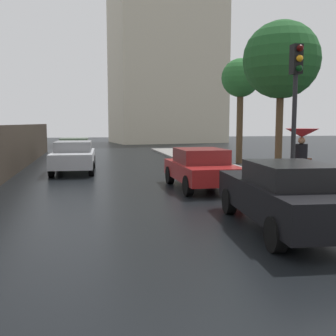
# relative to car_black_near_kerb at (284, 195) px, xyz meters

# --- Properties ---
(car_black_near_kerb) EXTENTS (1.98, 4.58, 1.44)m
(car_black_near_kerb) POSITION_rel_car_black_near_kerb_xyz_m (0.00, 0.00, 0.00)
(car_black_near_kerb) COLOR black
(car_black_near_kerb) RESTS_ON ground
(car_silver_far_ahead) EXTENTS (1.99, 4.35, 1.40)m
(car_silver_far_ahead) POSITION_rel_car_black_near_kerb_xyz_m (-4.63, 10.85, -0.00)
(car_silver_far_ahead) COLOR #B2B5BA
(car_silver_far_ahead) RESTS_ON ground
(car_red_behind_camera) EXTENTS (1.87, 3.91, 1.35)m
(car_red_behind_camera) POSITION_rel_car_black_near_kerb_xyz_m (-0.22, 5.46, -0.04)
(car_red_behind_camera) COLOR maroon
(car_red_behind_camera) RESTS_ON ground
(car_green_far_lane) EXTENTS (1.96, 3.89, 1.35)m
(car_green_far_lane) POSITION_rel_car_black_near_kerb_xyz_m (-4.76, 16.17, -0.04)
(car_green_far_lane) COLOR slate
(car_green_far_lane) RESTS_ON ground
(pedestrian_with_umbrella_near) EXTENTS (1.02, 1.02, 1.91)m
(pedestrian_with_umbrella_near) POSITION_rel_car_black_near_kerb_xyz_m (2.58, 3.85, 0.92)
(pedestrian_with_umbrella_near) COLOR black
(pedestrian_with_umbrella_near) RESTS_ON sidewalk_strip
(traffic_light) EXTENTS (0.26, 0.39, 4.09)m
(traffic_light) POSITION_rel_car_black_near_kerb_xyz_m (1.32, 2.07, 2.25)
(traffic_light) COLOR black
(traffic_light) RESTS_ON sidewalk_strip
(street_tree_near) EXTENTS (3.09, 3.09, 6.30)m
(street_tree_near) POSITION_rel_car_black_near_kerb_xyz_m (3.73, 7.63, 3.98)
(street_tree_near) COLOR #4C3823
(street_tree_near) RESTS_ON ground
(street_tree_mid) EXTENTS (2.07, 2.07, 5.70)m
(street_tree_mid) POSITION_rel_car_black_near_kerb_xyz_m (4.21, 13.20, 3.78)
(street_tree_mid) COLOR #4C3823
(street_tree_mid) RESTS_ON ground
(distant_tower) EXTENTS (13.09, 9.18, 26.96)m
(distant_tower) POSITION_rel_car_black_near_kerb_xyz_m (5.01, 37.49, 10.01)
(distant_tower) COLOR beige
(distant_tower) RESTS_ON ground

